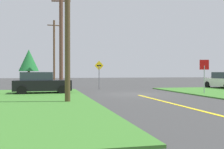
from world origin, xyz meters
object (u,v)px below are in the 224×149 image
parked_car_near_building (41,83)px  utility_pole_mid (61,40)px  stop_sign (204,70)px  utility_pole_far (54,51)px  oak_tree_left (29,60)px  utility_pole_near (67,25)px  direction_sign (99,72)px

parked_car_near_building → utility_pole_mid: bearing=70.5°
stop_sign → utility_pole_far: utility_pole_far is taller
utility_pole_mid → utility_pole_far: bearing=91.8°
stop_sign → utility_pole_mid: bearing=-36.2°
oak_tree_left → parked_car_near_building: bearing=-83.9°
stop_sign → utility_pole_near: (-10.26, -3.70, 2.30)m
utility_pole_mid → direction_sign: 4.72m
utility_pole_far → direction_sign: bearing=-73.9°
utility_pole_mid → utility_pole_far: 12.21m
utility_pole_far → direction_sign: size_ratio=3.26×
stop_sign → parked_car_near_building: (-11.77, 2.79, -0.97)m
stop_sign → parked_car_near_building: size_ratio=0.60×
utility_pole_near → direction_sign: bearing=71.4°
stop_sign → utility_pole_mid: size_ratio=0.28×
direction_sign → oak_tree_left: size_ratio=0.56×
parked_car_near_building → utility_pole_far: (1.38, 17.91, 3.74)m
stop_sign → parked_car_near_building: 12.13m
oak_tree_left → utility_pole_near: bearing=-82.2°
stop_sign → direction_sign: bearing=-44.2°
stop_sign → parked_car_near_building: stop_sign is taller
utility_pole_mid → oak_tree_left: (-3.85, 14.00, -1.37)m
parked_car_near_building → oak_tree_left: oak_tree_left is taller
utility_pole_near → oak_tree_left: size_ratio=1.63×
oak_tree_left → direction_sign: bearing=-64.2°
parked_car_near_building → direction_sign: (5.23, 4.55, 0.87)m
direction_sign → utility_pole_mid: bearing=161.6°
utility_pole_near → utility_pole_far: size_ratio=0.90×
stop_sign → direction_sign: 9.84m
direction_sign → oak_tree_left: (-7.32, 15.15, 1.61)m
utility_pole_near → direction_sign: (3.72, 11.04, -2.40)m
direction_sign → oak_tree_left: oak_tree_left is taller
stop_sign → parked_car_near_building: bearing=-9.2°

